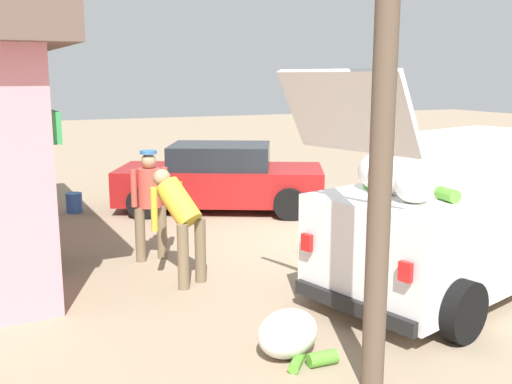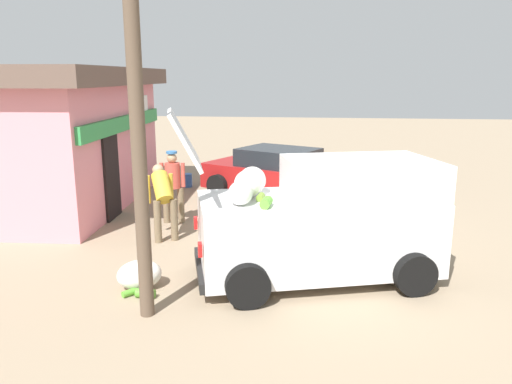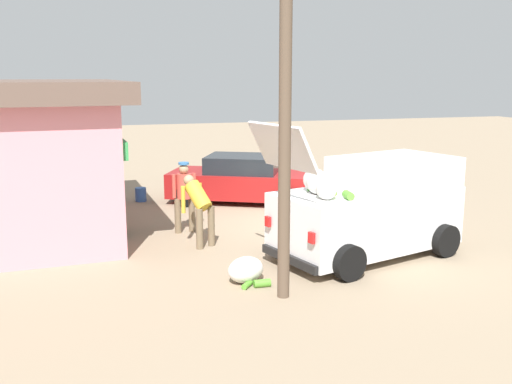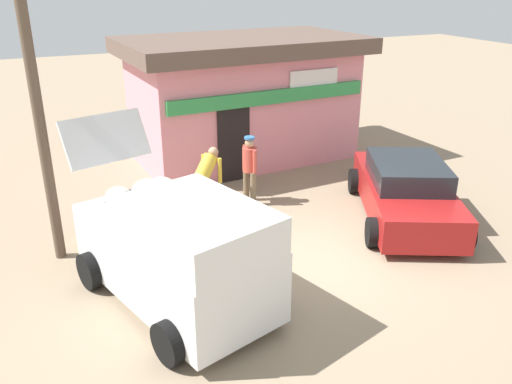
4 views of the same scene
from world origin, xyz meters
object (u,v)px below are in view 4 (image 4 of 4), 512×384
(storefront_bar, at_px, (243,97))
(customer_bending, at_px, (205,175))
(vendor_standing, at_px, (250,166))
(unloaded_banana_pile, at_px, (100,230))
(parked_sedan, at_px, (406,191))
(delivery_van, at_px, (177,250))
(paint_bucket, at_px, (363,165))

(storefront_bar, distance_m, customer_bending, 4.19)
(vendor_standing, bearing_deg, unloaded_banana_pile, -172.48)
(vendor_standing, bearing_deg, storefront_bar, 69.52)
(parked_sedan, relative_size, vendor_standing, 2.73)
(unloaded_banana_pile, bearing_deg, parked_sedan, -14.76)
(storefront_bar, distance_m, unloaded_banana_pile, 6.29)
(delivery_van, xyz_separation_m, paint_bucket, (6.49, 4.02, -0.79))
(storefront_bar, height_order, unloaded_banana_pile, storefront_bar)
(delivery_van, bearing_deg, paint_bucket, 31.80)
(delivery_van, xyz_separation_m, vendor_standing, (2.75, 3.35, -0.04))
(storefront_bar, height_order, customer_bending, storefront_bar)
(paint_bucket, bearing_deg, storefront_bar, 134.62)
(delivery_van, distance_m, unloaded_banana_pile, 3.10)
(delivery_van, xyz_separation_m, parked_sedan, (5.62, 1.17, -0.36))
(delivery_van, bearing_deg, parked_sedan, 11.74)
(unloaded_banana_pile, distance_m, paint_bucket, 7.44)
(unloaded_banana_pile, bearing_deg, paint_bucket, 8.87)
(parked_sedan, bearing_deg, customer_bending, 152.78)
(storefront_bar, bearing_deg, vendor_standing, -110.48)
(unloaded_banana_pile, bearing_deg, customer_bending, 8.26)
(storefront_bar, relative_size, customer_bending, 4.55)
(vendor_standing, xyz_separation_m, customer_bending, (-1.15, -0.12, -0.03))
(vendor_standing, relative_size, paint_bucket, 4.15)
(vendor_standing, xyz_separation_m, paint_bucket, (3.73, 0.67, -0.75))
(delivery_van, bearing_deg, vendor_standing, 50.60)
(parked_sedan, xyz_separation_m, customer_bending, (-4.01, 2.07, 0.29))
(delivery_van, height_order, vendor_standing, delivery_van)
(vendor_standing, bearing_deg, paint_bucket, 10.17)
(delivery_van, xyz_separation_m, unloaded_banana_pile, (-0.86, 2.88, -0.77))
(vendor_standing, distance_m, unloaded_banana_pile, 3.72)
(storefront_bar, xyz_separation_m, customer_bending, (-2.35, -3.35, -0.89))
(storefront_bar, xyz_separation_m, paint_bucket, (2.53, -2.56, -1.61))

